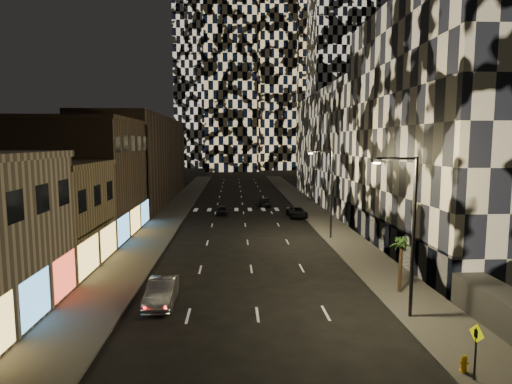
{
  "coord_description": "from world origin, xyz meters",
  "views": [
    {
      "loc": [
        -1.3,
        -12.73,
        9.92
      ],
      "look_at": [
        0.42,
        20.9,
        6.0
      ],
      "focal_mm": 30.0,
      "sensor_mm": 36.0,
      "label": 1
    }
  ],
  "objects": [
    {
      "name": "ped_sign",
      "position": [
        8.58,
        3.48,
        1.75
      ],
      "size": [
        0.2,
        0.79,
        2.39
      ],
      "rotation": [
        0.0,
        0.0,
        0.19
      ],
      "color": "black",
      "rests_on": "sidewalk_right"
    },
    {
      "name": "tower_left_back",
      "position": [
        -12.0,
        165.0,
        60.0
      ],
      "size": [
        24.0,
        24.0,
        120.0
      ],
      "primitive_type": "cube",
      "color": "black",
      "rests_on": "ground"
    },
    {
      "name": "midrise_filler_right",
      "position": [
        20.0,
        57.0,
        9.0
      ],
      "size": [
        16.0,
        40.0,
        18.0
      ],
      "primitive_type": "cube",
      "color": "#232326",
      "rests_on": "ground"
    },
    {
      "name": "sidewalk_left",
      "position": [
        -10.0,
        50.0,
        0.07
      ],
      "size": [
        4.0,
        120.0,
        0.15
      ],
      "primitive_type": "cube",
      "color": "#47443F",
      "rests_on": "ground"
    },
    {
      "name": "car_dark_midlane",
      "position": [
        -2.97,
        45.4,
        0.63
      ],
      "size": [
        1.62,
        3.74,
        1.26
      ],
      "primitive_type": "imported",
      "rotation": [
        0.0,
        0.0,
        -0.04
      ],
      "color": "black",
      "rests_on": "ground"
    },
    {
      "name": "streetlight_near",
      "position": [
        8.35,
        10.0,
        5.35
      ],
      "size": [
        2.55,
        0.25,
        9.0
      ],
      "color": "black",
      "rests_on": "sidewalk_right"
    },
    {
      "name": "curb_right",
      "position": [
        7.9,
        50.0,
        0.07
      ],
      "size": [
        0.2,
        120.0,
        0.15
      ],
      "primitive_type": "cube",
      "color": "#4C4C47",
      "rests_on": "ground"
    },
    {
      "name": "plinth_right",
      "position": [
        13.0,
        8.0,
        1.0
      ],
      "size": [
        2.0,
        8.0,
        2.0
      ],
      "primitive_type": "cube",
      "color": "#383838",
      "rests_on": "ground"
    },
    {
      "name": "retail_brown",
      "position": [
        -17.0,
        33.5,
        6.0
      ],
      "size": [
        10.0,
        15.0,
        12.0
      ],
      "primitive_type": "cube",
      "color": "#493829",
      "rests_on": "ground"
    },
    {
      "name": "midrise_base",
      "position": [
        12.3,
        24.5,
        1.5
      ],
      "size": [
        0.6,
        25.0,
        3.0
      ],
      "primitive_type": "cube",
      "color": "#383838",
      "rests_on": "ground"
    },
    {
      "name": "tower_right_mid",
      "position": [
        35.0,
        135.0,
        50.0
      ],
      "size": [
        20.0,
        20.0,
        100.0
      ],
      "primitive_type": "cube",
      "color": "black",
      "rests_on": "ground"
    },
    {
      "name": "palm_tree",
      "position": [
        9.54,
        13.98,
        3.15
      ],
      "size": [
        1.85,
        1.83,
        3.63
      ],
      "color": "#47331E",
      "rests_on": "sidewalk_right"
    },
    {
      "name": "tower_center_low",
      "position": [
        -2.0,
        140.0,
        47.5
      ],
      "size": [
        18.0,
        18.0,
        95.0
      ],
      "primitive_type": "cube",
      "color": "black",
      "rests_on": "ground"
    },
    {
      "name": "sidewalk_right",
      "position": [
        10.0,
        50.0,
        0.07
      ],
      "size": [
        4.0,
        120.0,
        0.15
      ],
      "primitive_type": "cube",
      "color": "#47443F",
      "rests_on": "ground"
    },
    {
      "name": "curb_left",
      "position": [
        -7.9,
        50.0,
        0.07
      ],
      "size": [
        0.2,
        120.0,
        0.15
      ],
      "primitive_type": "cube",
      "color": "#4C4C47",
      "rests_on": "ground"
    },
    {
      "name": "fire_hydrant",
      "position": [
        8.5,
        4.12,
        0.5
      ],
      "size": [
        0.36,
        0.35,
        0.73
      ],
      "rotation": [
        0.0,
        0.0,
        -0.22
      ],
      "color": "#FBB60D",
      "rests_on": "sidewalk_right"
    },
    {
      "name": "car_dark_rightlane",
      "position": [
        7.0,
        42.9,
        0.68
      ],
      "size": [
        2.45,
        4.98,
        1.36
      ],
      "primitive_type": "imported",
      "rotation": [
        0.0,
        0.0,
        0.04
      ],
      "color": "black",
      "rests_on": "ground"
    },
    {
      "name": "car_silver_parked",
      "position": [
        -5.8,
        12.9,
        0.77
      ],
      "size": [
        1.68,
        4.69,
        1.54
      ],
      "primitive_type": "imported",
      "rotation": [
        0.0,
        0.0,
        0.01
      ],
      "color": "#A8A8AD",
      "rests_on": "ground"
    },
    {
      "name": "retail_tan",
      "position": [
        -17.0,
        21.0,
        4.0
      ],
      "size": [
        10.0,
        10.0,
        8.0
      ],
      "primitive_type": "cube",
      "color": "olive",
      "rests_on": "ground"
    },
    {
      "name": "streetlight_far",
      "position": [
        8.35,
        30.0,
        5.35
      ],
      "size": [
        2.55,
        0.25,
        9.0
      ],
      "color": "black",
      "rests_on": "sidewalk_right"
    },
    {
      "name": "car_dark_oncoming",
      "position": [
        3.5,
        53.28,
        0.66
      ],
      "size": [
        2.18,
        4.66,
        1.32
      ],
      "primitive_type": "imported",
      "rotation": [
        0.0,
        0.0,
        3.07
      ],
      "color": "black",
      "rests_on": "ground"
    },
    {
      "name": "midrise_right",
      "position": [
        20.0,
        24.5,
        11.0
      ],
      "size": [
        16.0,
        25.0,
        22.0
      ],
      "primitive_type": "cube",
      "color": "#232326",
      "rests_on": "ground"
    },
    {
      "name": "retail_filler_left",
      "position": [
        -17.0,
        60.0,
        7.0
      ],
      "size": [
        10.0,
        40.0,
        14.0
      ],
      "primitive_type": "cube",
      "color": "#493829",
      "rests_on": "ground"
    }
  ]
}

